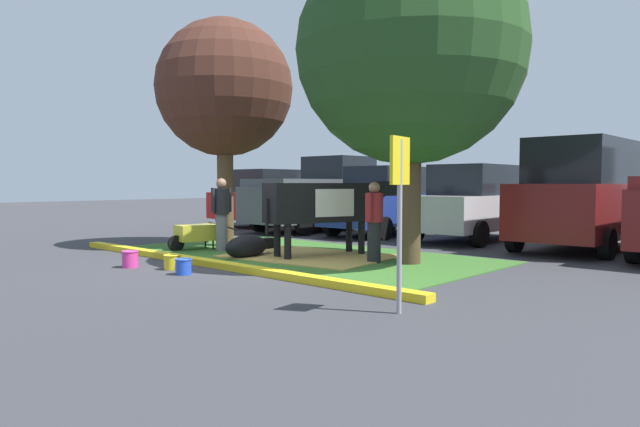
% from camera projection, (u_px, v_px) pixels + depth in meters
% --- Properties ---
extents(ground_plane, '(80.00, 80.00, 0.00)m').
position_uv_depth(ground_plane, '(254.00, 264.00, 10.72)').
color(ground_plane, '#38383D').
extents(grass_island, '(8.17, 4.29, 0.02)m').
position_uv_depth(grass_island, '(299.00, 254.00, 12.06)').
color(grass_island, '#386B28').
rests_on(grass_island, ground).
extents(curb_yellow, '(9.37, 0.24, 0.12)m').
position_uv_depth(curb_yellow, '(211.00, 263.00, 10.38)').
color(curb_yellow, yellow).
rests_on(curb_yellow, ground).
extents(hay_bedding, '(3.49, 2.80, 0.04)m').
position_uv_depth(hay_bedding, '(310.00, 256.00, 11.61)').
color(hay_bedding, tan).
rests_on(hay_bedding, ground).
extents(shade_tree_left, '(3.27, 3.27, 5.46)m').
position_uv_depth(shade_tree_left, '(224.00, 89.00, 13.53)').
color(shade_tree_left, brown).
rests_on(shade_tree_left, ground).
extents(shade_tree_right, '(4.27, 4.27, 6.15)m').
position_uv_depth(shade_tree_right, '(410.00, 50.00, 10.46)').
color(shade_tree_right, '#4C3823').
rests_on(shade_tree_right, ground).
extents(cow_holstein, '(1.38, 3.05, 1.58)m').
position_uv_depth(cow_holstein, '(325.00, 203.00, 11.69)').
color(cow_holstein, black).
rests_on(cow_holstein, ground).
extents(calf_lying, '(0.59, 1.32, 0.48)m').
position_uv_depth(calf_lying, '(248.00, 247.00, 11.53)').
color(calf_lying, black).
rests_on(calf_lying, ground).
extents(person_handler, '(0.34, 0.52, 1.56)m').
position_uv_depth(person_handler, '(374.00, 220.00, 10.73)').
color(person_handler, black).
rests_on(person_handler, ground).
extents(person_visitor_near, '(0.34, 0.53, 1.64)m').
position_uv_depth(person_visitor_near, '(222.00, 212.00, 12.58)').
color(person_visitor_near, slate).
rests_on(person_visitor_near, ground).
extents(wheelbarrow, '(0.82, 1.62, 0.63)m').
position_uv_depth(wheelbarrow, '(196.00, 233.00, 12.92)').
color(wheelbarrow, gold).
rests_on(wheelbarrow, ground).
extents(parking_sign, '(0.11, 0.44, 2.08)m').
position_uv_depth(parking_sign, '(400.00, 189.00, 6.56)').
color(parking_sign, '#99999E').
rests_on(parking_sign, ground).
extents(bucket_pink, '(0.31, 0.31, 0.30)m').
position_uv_depth(bucket_pink, '(130.00, 259.00, 10.27)').
color(bucket_pink, '#EA3893').
rests_on(bucket_pink, ground).
extents(bucket_yellow, '(0.31, 0.31, 0.27)m').
position_uv_depth(bucket_yellow, '(172.00, 262.00, 10.02)').
color(bucket_yellow, yellow).
rests_on(bucket_yellow, ground).
extents(bucket_blue, '(0.29, 0.29, 0.27)m').
position_uv_depth(bucket_blue, '(183.00, 266.00, 9.46)').
color(bucket_blue, blue).
rests_on(bucket_blue, ground).
extents(sedan_red, '(2.05, 4.42, 2.02)m').
position_uv_depth(sedan_red, '(271.00, 198.00, 20.43)').
color(sedan_red, red).
rests_on(sedan_red, ground).
extents(pickup_truck_black, '(2.26, 5.42, 2.42)m').
position_uv_depth(pickup_truck_black, '(322.00, 196.00, 18.45)').
color(pickup_truck_black, '#4C5156').
rests_on(pickup_truck_black, ground).
extents(sedan_blue, '(2.05, 4.42, 2.02)m').
position_uv_depth(sedan_blue, '(387.00, 202.00, 16.72)').
color(sedan_blue, navy).
rests_on(sedan_blue, ground).
extents(sedan_silver, '(2.05, 4.42, 2.02)m').
position_uv_depth(sedan_silver, '(473.00, 204.00, 15.08)').
color(sedan_silver, silver).
rests_on(sedan_silver, ground).
extents(suv_dark_grey, '(2.15, 4.62, 2.52)m').
position_uv_depth(suv_dark_grey, '(583.00, 195.00, 12.94)').
color(suv_dark_grey, maroon).
rests_on(suv_dark_grey, ground).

